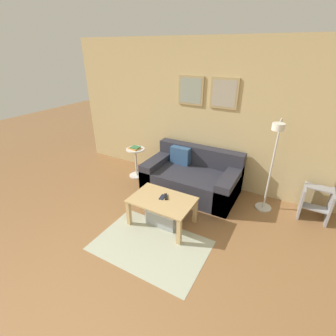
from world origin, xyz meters
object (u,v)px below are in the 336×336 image
Objects in this scene: storage_bin at (165,214)px; book_stack at (135,148)px; remote_control at (166,197)px; floor_lamp at (272,161)px; coffee_table at (162,204)px; step_stool at (316,202)px; side_table at (136,160)px; cell_phone at (162,197)px; couch at (192,177)px.

storage_bin is 2.10× the size of book_stack.
remote_control reaches higher than storage_bin.
floor_lamp is at bearing -0.99° from book_stack.
book_stack reaches higher than coffee_table.
side_table is at bearing -175.96° from step_stool.
book_stack is 1.58m from cell_phone.
remote_control is 2.28m from step_stool.
cell_phone is (1.20, -1.00, 0.07)m from side_table.
step_stool is at bearing -2.16° from remote_control.
side_table reaches higher than remote_control.
couch is 3.25× the size of step_stool.
couch reaches higher than remote_control.
couch is at bearing 80.24° from cell_phone.
coffee_table is at bearing -141.02° from remote_control.
floor_lamp is (1.26, -0.07, 0.64)m from couch.
step_stool is (1.96, 1.27, -0.08)m from coffee_table.
remote_control is at bearing -37.91° from side_table.
remote_control is at bearing -37.59° from book_stack.
side_table reaches higher than cell_phone.
book_stack is 3.21m from step_stool.
book_stack reaches higher than side_table.
step_stool reaches higher than storage_bin.
book_stack is 0.47× the size of step_stool.
couch reaches higher than coffee_table.
book_stack reaches higher than remote_control.
side_table is 4.24× the size of cell_phone.
cell_phone is at bearing -39.71° from side_table.
remote_control is (0.00, 0.03, 0.30)m from storage_bin.
side_table is 1.19× the size of step_stool.
step_stool reaches higher than coffee_table.
remote_control is at bearing 82.04° from storage_bin.
coffee_table is 1.63m from book_stack.
side_table is 2.53× the size of book_stack.
storage_bin is at bearing -38.43° from book_stack.
coffee_table is 1.81× the size of step_stool.
coffee_table is 1.70m from floor_lamp.
coffee_table is 0.10m from cell_phone.
floor_lamp is 10.77× the size of cell_phone.
remote_control is 0.30× the size of step_stool.
coffee_table is 0.22m from storage_bin.
cell_phone is at bearing 116.10° from coffee_table.
side_table is at bearing 178.93° from floor_lamp.
cell_phone is at bearing -91.05° from couch.
couch is at bearing 57.68° from remote_control.
step_stool is at bearing 21.12° from floor_lamp.
remote_control is (1.24, -0.97, 0.08)m from side_table.
floor_lamp is 2.54m from side_table.
couch is 10.81× the size of remote_control.
coffee_table is at bearing -40.13° from book_stack.
step_stool is (3.18, 0.22, -0.09)m from side_table.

